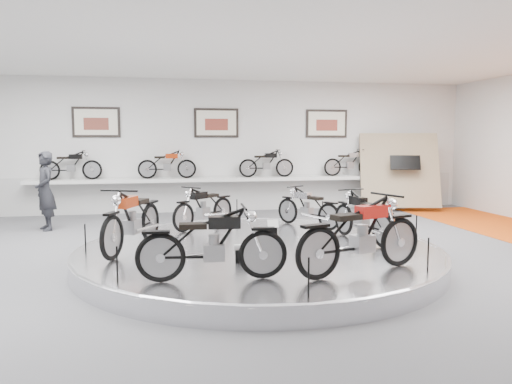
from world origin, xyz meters
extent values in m
plane|color=#505053|center=(0.00, 0.00, 0.00)|extent=(16.00, 16.00, 0.00)
plane|color=white|center=(0.00, 0.00, 4.00)|extent=(16.00, 16.00, 0.00)
plane|color=silver|center=(0.00, 7.00, 2.00)|extent=(16.00, 0.00, 16.00)
cube|color=#BCBCBA|center=(0.00, 6.98, 0.55)|extent=(15.68, 0.04, 1.10)
cylinder|color=silver|center=(0.00, 0.30, 0.15)|extent=(6.40, 6.40, 0.30)
torus|color=#B2B2BA|center=(0.00, 0.30, 0.27)|extent=(6.40, 6.40, 0.10)
cube|color=silver|center=(0.00, 6.70, 1.00)|extent=(11.00, 0.55, 0.10)
cube|color=white|center=(-3.50, 6.96, 2.70)|extent=(1.35, 0.06, 0.88)
cube|color=white|center=(0.00, 6.96, 2.70)|extent=(1.35, 0.06, 0.88)
cube|color=white|center=(3.50, 6.96, 2.70)|extent=(1.35, 0.06, 0.88)
cube|color=#8F7B5F|center=(5.60, 6.10, 1.25)|extent=(2.56, 1.52, 2.30)
imported|color=black|center=(-4.44, 4.50, 0.96)|extent=(0.73, 0.83, 1.92)
camera|label=1|loc=(-1.69, -8.24, 2.19)|focal=35.00mm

